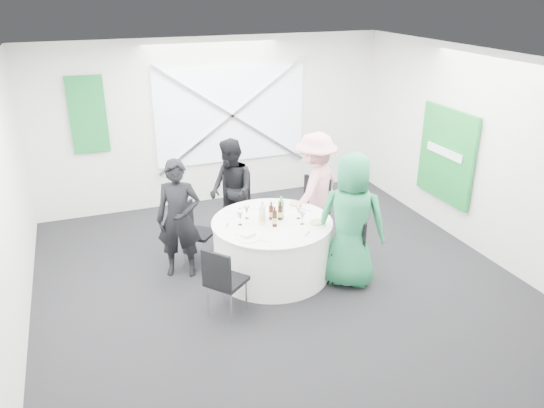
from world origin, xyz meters
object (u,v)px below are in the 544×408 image
object	(u,v)px
person_man_back_left	(179,219)
person_woman_green	(351,221)
chair_back_left	(194,228)
green_water_bottle	(281,210)
person_man_back	(231,191)
person_woman_pink	(315,189)
chair_front_right	(355,244)
clear_water_bottle	(262,215)
banquet_table	(272,247)
chair_back	(240,202)
chair_back_right	(313,206)
chair_front_left	(222,278)

from	to	relation	value
person_man_back_left	person_woman_green	distance (m)	2.19
chair_back_left	green_water_bottle	distance (m)	1.29
person_man_back	person_woman_pink	bearing A→B (deg)	54.74
chair_front_right	person_woman_green	xyz separation A→B (m)	(-0.09, -0.02, 0.35)
chair_front_right	person_man_back	distance (m)	2.08
person_woman_green	chair_back_left	bearing A→B (deg)	-3.43
green_water_bottle	clear_water_bottle	size ratio (longest dim) A/B	0.99
banquet_table	person_woman_green	world-z (taller)	person_woman_green
banquet_table	chair_back	bearing A→B (deg)	93.15
clear_water_bottle	chair_front_right	bearing A→B (deg)	-24.97
chair_back_left	person_man_back_left	size ratio (longest dim) A/B	0.53
chair_back	person_man_back_left	world-z (taller)	person_man_back_left
banquet_table	person_woman_pink	bearing A→B (deg)	35.88
chair_back_right	clear_water_bottle	xyz separation A→B (m)	(-1.02, -0.69, 0.30)
chair_back	person_woman_green	bearing A→B (deg)	-65.91
chair_front_left	chair_back_left	bearing A→B (deg)	-39.83
chair_front_right	clear_water_bottle	size ratio (longest dim) A/B	2.88
banquet_table	person_woman_pink	world-z (taller)	person_woman_pink
banquet_table	clear_water_bottle	world-z (taller)	clear_water_bottle
person_man_back_left	chair_back_left	bearing A→B (deg)	72.90
person_man_back_left	green_water_bottle	xyz separation A→B (m)	(1.26, -0.38, 0.09)
green_water_bottle	clear_water_bottle	world-z (taller)	clear_water_bottle
banquet_table	chair_back	distance (m)	1.21
banquet_table	person_man_back_left	world-z (taller)	person_man_back_left
chair_back	chair_front_right	size ratio (longest dim) A/B	1.09
chair_front_right	chair_front_left	distance (m)	1.81
banquet_table	chair_front_left	bearing A→B (deg)	-140.21
chair_back	chair_front_right	world-z (taller)	chair_back
chair_front_left	person_man_back	world-z (taller)	person_man_back
chair_back	chair_front_right	distance (m)	1.99
chair_back_right	banquet_table	bearing A→B (deg)	-90.00
chair_front_right	person_woman_green	distance (m)	0.36
chair_front_left	person_man_back_left	world-z (taller)	person_man_back_left
person_woman_green	chair_back_right	bearing A→B (deg)	-58.06
chair_front_left	person_woman_pink	size ratio (longest dim) A/B	0.53
chair_back	green_water_bottle	size ratio (longest dim) A/B	3.19
banquet_table	chair_front_left	xyz separation A→B (m)	(-0.87, -0.73, 0.13)
chair_back_right	person_woman_green	distance (m)	1.24
chair_front_left	person_woman_green	distance (m)	1.76
person_woman_pink	person_woman_green	xyz separation A→B (m)	(-0.07, -1.22, 0.04)
chair_back_left	person_man_back_left	bearing A→B (deg)	-177.44
person_woman_green	green_water_bottle	distance (m)	0.92
chair_front_left	person_woman_pink	world-z (taller)	person_woman_pink
person_woman_green	green_water_bottle	xyz separation A→B (m)	(-0.70, 0.60, 0.01)
chair_back_right	green_water_bottle	size ratio (longest dim) A/B	3.23
person_man_back_left	banquet_table	bearing A→B (deg)	-0.00
person_man_back_left	clear_water_bottle	size ratio (longest dim) A/B	5.09
banquet_table	chair_back_right	world-z (taller)	chair_back_right
person_woman_pink	chair_back	bearing A→B (deg)	-64.45
person_man_back	person_woman_green	bearing A→B (deg)	21.29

